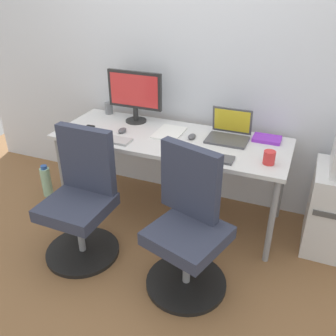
# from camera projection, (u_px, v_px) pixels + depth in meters

# --- Properties ---
(ground_plane) EXTENTS (5.28, 5.28, 0.00)m
(ground_plane) POSITION_uv_depth(u_px,v_px,m) (170.00, 212.00, 3.19)
(ground_plane) COLOR brown
(back_wall) EXTENTS (4.40, 0.04, 2.60)m
(back_wall) POSITION_uv_depth(u_px,v_px,m) (190.00, 50.00, 2.91)
(back_wall) COLOR silver
(back_wall) RESTS_ON ground
(desk) EXTENTS (1.83, 0.68, 0.72)m
(desk) POSITION_uv_depth(u_px,v_px,m) (170.00, 144.00, 2.88)
(desk) COLOR silver
(desk) RESTS_ON ground
(office_chair_left) EXTENTS (0.54, 0.54, 0.94)m
(office_chair_left) POSITION_uv_depth(u_px,v_px,m) (82.00, 201.00, 2.58)
(office_chair_left) COLOR black
(office_chair_left) RESTS_ON ground
(office_chair_right) EXTENTS (0.55, 0.55, 0.94)m
(office_chair_right) POSITION_uv_depth(u_px,v_px,m) (188.00, 228.00, 2.31)
(office_chair_right) COLOR black
(office_chair_right) RESTS_ON ground
(water_bottle_on_floor) EXTENTS (0.09, 0.09, 0.31)m
(water_bottle_on_floor) POSITION_uv_depth(u_px,v_px,m) (46.00, 181.00, 3.37)
(water_bottle_on_floor) COLOR #A5D8B2
(water_bottle_on_floor) RESTS_ON ground
(desktop_monitor) EXTENTS (0.48, 0.18, 0.43)m
(desktop_monitor) POSITION_uv_depth(u_px,v_px,m) (135.00, 93.00, 3.02)
(desktop_monitor) COLOR #262626
(desktop_monitor) RESTS_ON desk
(open_laptop) EXTENTS (0.31, 0.26, 0.23)m
(open_laptop) POSITION_uv_depth(u_px,v_px,m) (229.00, 132.00, 2.80)
(open_laptop) COLOR #4C4C51
(open_laptop) RESTS_ON desk
(keyboard_by_monitor) EXTENTS (0.34, 0.12, 0.02)m
(keyboard_by_monitor) POSITION_uv_depth(u_px,v_px,m) (110.00, 139.00, 2.79)
(keyboard_by_monitor) COLOR #B7B7B7
(keyboard_by_monitor) RESTS_ON desk
(keyboard_by_laptop) EXTENTS (0.34, 0.12, 0.02)m
(keyboard_by_laptop) POSITION_uv_depth(u_px,v_px,m) (209.00, 157.00, 2.53)
(keyboard_by_laptop) COLOR #515156
(keyboard_by_laptop) RESTS_ON desk
(mouse_by_monitor) EXTENTS (0.06, 0.10, 0.03)m
(mouse_by_monitor) POSITION_uv_depth(u_px,v_px,m) (122.00, 130.00, 2.93)
(mouse_by_monitor) COLOR #515156
(mouse_by_monitor) RESTS_ON desk
(mouse_by_laptop) EXTENTS (0.06, 0.10, 0.03)m
(mouse_by_laptop) POSITION_uv_depth(u_px,v_px,m) (192.00, 136.00, 2.82)
(mouse_by_laptop) COLOR #515156
(mouse_by_laptop) RESTS_ON desk
(coffee_mug) EXTENTS (0.08, 0.08, 0.09)m
(coffee_mug) POSITION_uv_depth(u_px,v_px,m) (269.00, 158.00, 2.44)
(coffee_mug) COLOR red
(coffee_mug) RESTS_ON desk
(pen_cup) EXTENTS (0.07, 0.07, 0.10)m
(pen_cup) POSITION_uv_depth(u_px,v_px,m) (109.00, 108.00, 3.29)
(pen_cup) COLOR slate
(pen_cup) RESTS_ON desk
(phone_near_laptop) EXTENTS (0.07, 0.14, 0.01)m
(phone_near_laptop) POSITION_uv_depth(u_px,v_px,m) (177.00, 152.00, 2.60)
(phone_near_laptop) COLOR black
(phone_near_laptop) RESTS_ON desk
(phone_near_monitor) EXTENTS (0.07, 0.14, 0.01)m
(phone_near_monitor) POSITION_uv_depth(u_px,v_px,m) (87.00, 129.00, 2.99)
(phone_near_monitor) COLOR black
(phone_near_monitor) RESTS_ON desk
(notebook) EXTENTS (0.21, 0.15, 0.03)m
(notebook) POSITION_uv_depth(u_px,v_px,m) (267.00, 139.00, 2.79)
(notebook) COLOR purple
(notebook) RESTS_ON desk
(paper_pile) EXTENTS (0.21, 0.30, 0.01)m
(paper_pile) POSITION_uv_depth(u_px,v_px,m) (169.00, 133.00, 2.91)
(paper_pile) COLOR white
(paper_pile) RESTS_ON desk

